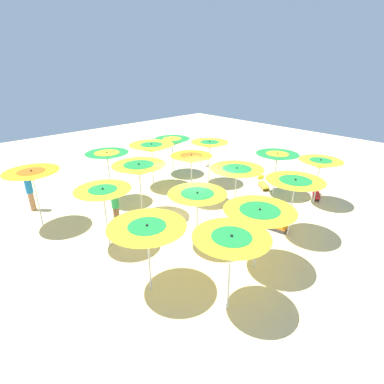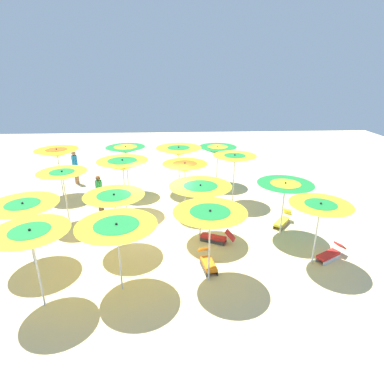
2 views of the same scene
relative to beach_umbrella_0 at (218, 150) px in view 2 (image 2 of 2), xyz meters
The scene contains 24 objects.
ground 6.04m from the beach_umbrella_0, 149.32° to the left, with size 41.00×41.00×0.04m, color beige.
beach_umbrella_0 is the anchor object (origin of this frame).
beach_umbrella_1 2.27m from the beach_umbrella_0, 112.20° to the left, with size 2.30×2.30×2.39m.
beach_umbrella_2 4.85m from the beach_umbrella_0, 102.45° to the left, with size 1.94×1.94×2.51m.
beach_umbrella_3 8.11m from the beach_umbrella_0, 98.47° to the left, with size 2.06×2.06×2.46m.
beach_umbrella_4 2.61m from the beach_umbrella_0, behind, with size 1.99×1.99×2.40m.
beach_umbrella_5 4.09m from the beach_umbrella_0, 152.56° to the left, with size 1.91×1.91×2.36m.
beach_umbrella_6 5.64m from the beach_umbrella_0, 126.15° to the left, with size 2.20×2.20×2.45m.
beach_umbrella_7 8.07m from the beach_umbrella_0, 123.09° to the left, with size 1.93×1.93×2.33m.
beach_umbrella_8 6.15m from the beach_umbrella_0, 163.82° to the right, with size 2.07×2.07×2.20m.
beach_umbrella_9 6.07m from the beach_umbrella_0, 166.63° to the left, with size 2.28×2.28×2.18m.
beach_umbrella_10 7.89m from the beach_umbrella_0, 146.34° to the left, with size 2.06×2.06×2.16m.
beach_umbrella_11 10.16m from the beach_umbrella_0, 136.22° to the left, with size 2.17×2.17×2.23m.
beach_umbrella_12 8.14m from the beach_umbrella_0, 164.52° to the right, with size 1.93×1.93×2.22m.
beach_umbrella_13 8.64m from the beach_umbrella_0, behind, with size 2.11×2.11×2.38m.
beach_umbrella_14 9.65m from the beach_umbrella_0, 156.01° to the left, with size 2.22×2.22×2.18m.
beach_umbrella_15 11.12m from the beach_umbrella_0, 147.61° to the left, with size 1.97×1.97×2.37m.
lounger_0 5.74m from the beach_umbrella_0, 157.67° to the right, with size 1.17×1.04×0.59m.
lounger_1 8.16m from the beach_umbrella_0, behind, with size 1.27×0.58×0.57m.
lounger_2 6.57m from the beach_umbrella_0, behind, with size 0.83×1.30×0.58m.
lounger_3 8.33m from the beach_umbrella_0, 159.25° to the right, with size 0.89×1.23×0.51m.
beachgoer_0 6.61m from the beach_umbrella_0, 118.99° to the left, with size 0.30×0.30×1.67m.
beachgoer_1 7.89m from the beach_umbrella_0, 85.60° to the left, with size 0.30×0.30×1.87m.
beach_ball 3.07m from the beach_umbrella_0, 100.35° to the right, with size 0.29×0.29×0.29m, color white.
Camera 2 is at (-11.72, -0.60, 6.08)m, focal length 29.83 mm.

